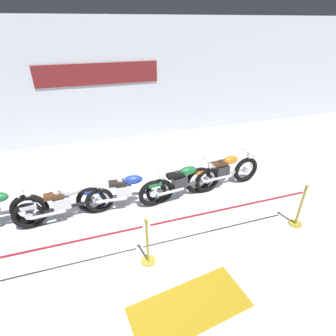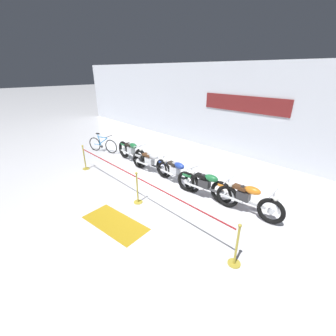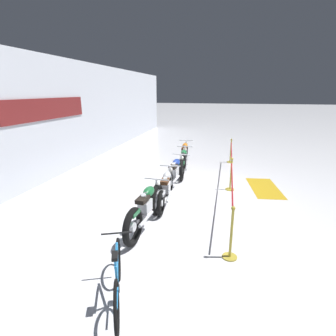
# 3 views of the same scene
# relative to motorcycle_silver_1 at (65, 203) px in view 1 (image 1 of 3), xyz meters

# --- Properties ---
(ground_plane) EXTENTS (120.00, 120.00, 0.00)m
(ground_plane) POSITION_rel_motorcycle_silver_1_xyz_m (1.34, -0.57, -0.46)
(ground_plane) COLOR silver
(back_wall) EXTENTS (28.00, 0.29, 4.20)m
(back_wall) POSITION_rel_motorcycle_silver_1_xyz_m (1.34, 4.56, 1.64)
(back_wall) COLOR silver
(back_wall) RESTS_ON ground
(motorcycle_silver_1) EXTENTS (2.17, 0.62, 0.91)m
(motorcycle_silver_1) POSITION_rel_motorcycle_silver_1_xyz_m (0.00, 0.00, 0.00)
(motorcycle_silver_1) COLOR black
(motorcycle_silver_1) RESTS_ON ground
(motorcycle_blue_2) EXTENTS (2.32, 0.62, 0.92)m
(motorcycle_blue_2) POSITION_rel_motorcycle_silver_1_xyz_m (1.38, 0.03, -0.00)
(motorcycle_blue_2) COLOR black
(motorcycle_blue_2) RESTS_ON ground
(motorcycle_green_3) EXTENTS (2.24, 0.63, 0.94)m
(motorcycle_green_3) POSITION_rel_motorcycle_silver_1_xyz_m (2.76, -0.02, 0.01)
(motorcycle_green_3) COLOR black
(motorcycle_green_3) RESTS_ON ground
(motorcycle_orange_4) EXTENTS (2.24, 0.62, 0.95)m
(motorcycle_orange_4) POSITION_rel_motorcycle_silver_1_xyz_m (4.03, 0.15, 0.01)
(motorcycle_orange_4) COLOR black
(motorcycle_orange_4) RESTS_ON ground
(stanchion_far_left) EXTENTS (7.11, 0.28, 1.05)m
(stanchion_far_left) POSITION_rel_motorcycle_silver_1_xyz_m (0.09, -1.75, 0.24)
(stanchion_far_left) COLOR gold
(stanchion_far_left) RESTS_ON ground
(stanchion_mid_left) EXTENTS (0.28, 0.28, 1.05)m
(stanchion_mid_left) POSITION_rel_motorcycle_silver_1_xyz_m (1.45, -1.75, -0.10)
(stanchion_mid_left) COLOR gold
(stanchion_mid_left) RESTS_ON ground
(stanchion_mid_right) EXTENTS (0.28, 0.28, 1.05)m
(stanchion_mid_right) POSITION_rel_motorcycle_silver_1_xyz_m (4.87, -1.75, -0.10)
(stanchion_mid_right) COLOR gold
(stanchion_mid_right) RESTS_ON ground
(floor_banner) EXTENTS (2.00, 1.09, 0.01)m
(floor_banner) POSITION_rel_motorcycle_silver_1_xyz_m (1.86, -2.84, -0.45)
(floor_banner) COLOR #B78E19
(floor_banner) RESTS_ON ground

